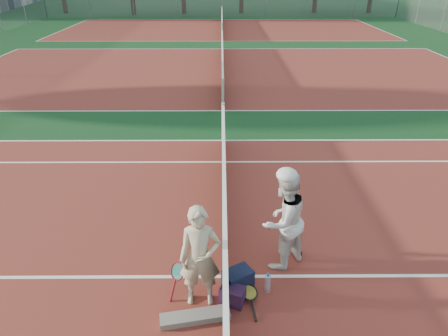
% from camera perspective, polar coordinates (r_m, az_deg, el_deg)
% --- Properties ---
extents(ground, '(130.00, 130.00, 0.00)m').
position_cam_1_polar(ground, '(6.59, 0.10, -15.27)').
color(ground, '#0D3315').
rests_on(ground, ground).
extents(court_main, '(23.77, 10.97, 0.01)m').
position_cam_1_polar(court_main, '(6.58, 0.10, -15.25)').
color(court_main, maroon).
rests_on(court_main, ground).
extents(court_far_a, '(23.77, 10.97, 0.01)m').
position_cam_1_polar(court_far_a, '(18.89, -0.23, 13.62)').
color(court_far_a, maroon).
rests_on(court_far_a, ground).
extents(court_far_b, '(23.77, 10.97, 0.01)m').
position_cam_1_polar(court_far_b, '(32.16, -0.30, 19.29)').
color(court_far_b, maroon).
rests_on(court_far_b, ground).
extents(net_main, '(0.10, 10.98, 1.02)m').
position_cam_1_polar(net_main, '(6.25, 0.10, -11.82)').
color(net_main, black).
rests_on(net_main, ground).
extents(net_far_a, '(0.10, 10.98, 1.02)m').
position_cam_1_polar(net_far_a, '(18.77, -0.23, 15.12)').
color(net_far_a, black).
rests_on(net_far_a, ground).
extents(net_far_b, '(0.10, 10.98, 1.02)m').
position_cam_1_polar(net_far_b, '(32.10, -0.30, 20.19)').
color(net_far_b, black).
rests_on(net_far_b, ground).
extents(fence_back, '(32.00, 0.06, 3.00)m').
position_cam_1_polar(fence_back, '(38.97, -0.32, 22.89)').
color(fence_back, slate).
rests_on(fence_back, ground).
extents(player_a, '(0.60, 0.41, 1.60)m').
position_cam_1_polar(player_a, '(5.71, -3.46, -12.62)').
color(player_a, '#B7AC8E').
rests_on(player_a, ground).
extents(player_b, '(1.05, 1.02, 1.70)m').
position_cam_1_polar(player_b, '(6.39, 8.47, -7.40)').
color(player_b, silver).
rests_on(player_b, ground).
extents(racket_red, '(0.39, 0.39, 0.55)m').
position_cam_1_polar(racket_red, '(6.18, -6.58, -15.49)').
color(racket_red, maroon).
rests_on(racket_red, ground).
extents(racket_black_held, '(0.45, 0.44, 0.51)m').
position_cam_1_polar(racket_black_held, '(6.80, 9.76, -11.27)').
color(racket_black_held, black).
rests_on(racket_black_held, ground).
extents(racket_spare, '(0.35, 0.63, 0.15)m').
position_cam_1_polar(racket_spare, '(6.22, 3.66, -17.54)').
color(racket_spare, black).
rests_on(racket_spare, ground).
extents(sports_bag_navy, '(0.52, 0.47, 0.34)m').
position_cam_1_polar(sports_bag_navy, '(6.29, 1.98, -15.70)').
color(sports_bag_navy, black).
rests_on(sports_bag_navy, ground).
extents(sports_bag_purple, '(0.41, 0.35, 0.28)m').
position_cam_1_polar(sports_bag_purple, '(6.09, 1.22, -17.76)').
color(sports_bag_purple, '#28102A').
rests_on(sports_bag_purple, ground).
extents(net_cover_canvas, '(1.00, 0.40, 0.10)m').
position_cam_1_polar(net_cover_canvas, '(5.96, -4.16, -20.47)').
color(net_cover_canvas, slate).
rests_on(net_cover_canvas, ground).
extents(water_bottle, '(0.09, 0.09, 0.30)m').
position_cam_1_polar(water_bottle, '(6.29, 6.23, -16.07)').
color(water_bottle, silver).
rests_on(water_bottle, ground).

